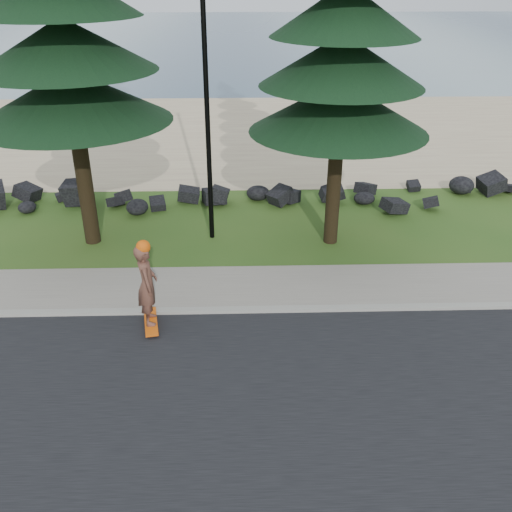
{
  "coord_description": "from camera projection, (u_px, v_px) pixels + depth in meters",
  "views": [
    {
      "loc": [
        0.88,
        -12.22,
        7.48
      ],
      "look_at": [
        1.23,
        0.0,
        1.02
      ],
      "focal_mm": 40.0,
      "sensor_mm": 36.0,
      "label": 1
    }
  ],
  "objects": [
    {
      "name": "seawall_boulders",
      "position": [
        215.0,
        206.0,
        19.22
      ],
      "size": [
        60.0,
        2.4,
        1.1
      ],
      "primitive_type": null,
      "color": "black",
      "rests_on": "ground"
    },
    {
      "name": "road",
      "position": [
        195.0,
        422.0,
        10.29
      ],
      "size": [
        160.0,
        7.0,
        0.02
      ],
      "primitive_type": "cube",
      "color": "black",
      "rests_on": "ground"
    },
    {
      "name": "ground",
      "position": [
        207.0,
        293.0,
        14.27
      ],
      "size": [
        160.0,
        160.0,
        0.0
      ],
      "primitive_type": "plane",
      "color": "#2B5319",
      "rests_on": "ground"
    },
    {
      "name": "sidewalk",
      "position": [
        207.0,
        287.0,
        14.43
      ],
      "size": [
        160.0,
        2.0,
        0.08
      ],
      "primitive_type": "cube",
      "color": "gray",
      "rests_on": "ground"
    },
    {
      "name": "skateboarder",
      "position": [
        147.0,
        285.0,
        12.5
      ],
      "size": [
        0.58,
        1.18,
        2.14
      ],
      "rotation": [
        0.0,
        0.0,
        1.75
      ],
      "color": "#E5580D",
      "rests_on": "ground"
    },
    {
      "name": "kerb",
      "position": [
        205.0,
        311.0,
        13.46
      ],
      "size": [
        160.0,
        0.2,
        0.1
      ],
      "primitive_type": "cube",
      "color": "#9C998C",
      "rests_on": "ground"
    },
    {
      "name": "lamp_post",
      "position": [
        207.0,
        97.0,
        15.17
      ],
      "size": [
        0.25,
        0.14,
        8.14
      ],
      "color": "black",
      "rests_on": "ground"
    },
    {
      "name": "beach_sand",
      "position": [
        222.0,
        133.0,
        27.09
      ],
      "size": [
        160.0,
        15.0,
        0.01
      ],
      "primitive_type": "cube",
      "color": "tan",
      "rests_on": "ground"
    },
    {
      "name": "ocean",
      "position": [
        230.0,
        36.0,
        59.35
      ],
      "size": [
        160.0,
        58.0,
        0.01
      ],
      "primitive_type": "cube",
      "color": "#38536B",
      "rests_on": "ground"
    }
  ]
}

